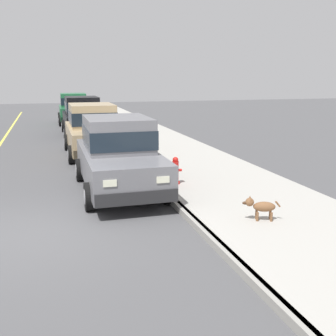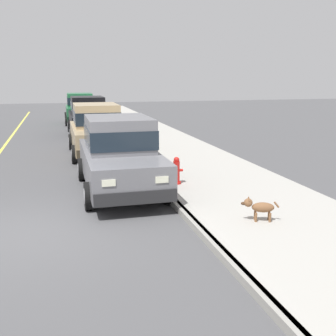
% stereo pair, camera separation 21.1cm
% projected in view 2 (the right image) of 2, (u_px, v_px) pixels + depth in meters
% --- Properties ---
extents(ground_plane, '(80.00, 80.00, 0.00)m').
position_uv_depth(ground_plane, '(27.00, 233.00, 7.90)').
color(ground_plane, '#4C4C4F').
extents(curb, '(0.16, 64.00, 0.14)m').
position_uv_depth(curb, '(186.00, 215.00, 8.69)').
color(curb, gray).
rests_on(curb, ground).
extents(sidewalk, '(3.60, 64.00, 0.14)m').
position_uv_depth(sidewalk, '(263.00, 208.00, 9.14)').
color(sidewalk, '#A8A59E').
rests_on(sidewalk, ground).
extents(car_grey_sedan, '(2.05, 4.60, 1.92)m').
position_uv_depth(car_grey_sedan, '(120.00, 154.00, 10.62)').
color(car_grey_sedan, slate).
rests_on(car_grey_sedan, ground).
extents(car_tan_sedan, '(2.05, 4.61, 1.92)m').
position_uv_depth(car_tan_sedan, '(97.00, 129.00, 15.55)').
color(car_tan_sedan, tan).
rests_on(car_tan_sedan, ground).
extents(car_black_sedan, '(2.05, 4.61, 1.92)m').
position_uv_depth(car_black_sedan, '(88.00, 115.00, 21.03)').
color(car_black_sedan, black).
rests_on(car_black_sedan, ground).
extents(car_green_hatchback, '(1.99, 3.82, 1.88)m').
position_uv_depth(car_green_hatchback, '(80.00, 108.00, 26.00)').
color(car_green_hatchback, '#23663D').
rests_on(car_green_hatchback, ground).
extents(dog_brown, '(0.73, 0.35, 0.49)m').
position_uv_depth(dog_brown, '(260.00, 207.00, 8.08)').
color(dog_brown, brown).
rests_on(dog_brown, sidewalk).
extents(fire_hydrant, '(0.34, 0.24, 0.72)m').
position_uv_depth(fire_hydrant, '(176.00, 171.00, 10.88)').
color(fire_hydrant, red).
rests_on(fire_hydrant, sidewalk).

